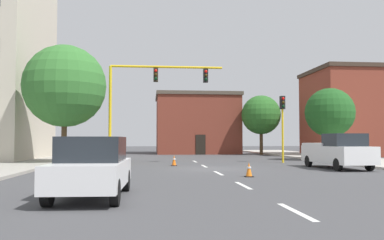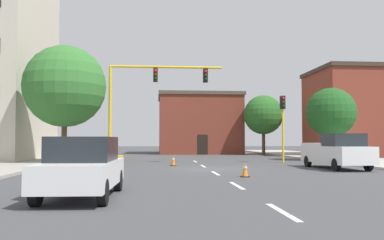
# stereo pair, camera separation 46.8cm
# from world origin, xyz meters

# --- Properties ---
(ground_plane) EXTENTS (160.00, 160.00, 0.00)m
(ground_plane) POSITION_xyz_m (0.00, 0.00, 0.00)
(ground_plane) COLOR #424244
(sidewalk_left) EXTENTS (6.00, 56.00, 0.14)m
(sidewalk_left) POSITION_xyz_m (-12.36, 8.00, 0.07)
(sidewalk_left) COLOR #9E998E
(sidewalk_left) RESTS_ON ground_plane
(sidewalk_right) EXTENTS (6.00, 56.00, 0.14)m
(sidewalk_right) POSITION_xyz_m (12.36, 8.00, 0.07)
(sidewalk_right) COLOR #B2ADA3
(sidewalk_right) RESTS_ON ground_plane
(lane_stripe_seg_0) EXTENTS (0.16, 2.40, 0.01)m
(lane_stripe_seg_0) POSITION_xyz_m (0.00, -14.00, 0.00)
(lane_stripe_seg_0) COLOR silver
(lane_stripe_seg_0) RESTS_ON ground_plane
(lane_stripe_seg_1) EXTENTS (0.16, 2.40, 0.01)m
(lane_stripe_seg_1) POSITION_xyz_m (0.00, -8.50, 0.00)
(lane_stripe_seg_1) COLOR silver
(lane_stripe_seg_1) RESTS_ON ground_plane
(lane_stripe_seg_2) EXTENTS (0.16, 2.40, 0.01)m
(lane_stripe_seg_2) POSITION_xyz_m (0.00, -3.00, 0.00)
(lane_stripe_seg_2) COLOR silver
(lane_stripe_seg_2) RESTS_ON ground_plane
(lane_stripe_seg_3) EXTENTS (0.16, 2.40, 0.01)m
(lane_stripe_seg_3) POSITION_xyz_m (0.00, 2.50, 0.00)
(lane_stripe_seg_3) COLOR silver
(lane_stripe_seg_3) RESTS_ON ground_plane
(lane_stripe_seg_4) EXTENTS (0.16, 2.40, 0.01)m
(lane_stripe_seg_4) POSITION_xyz_m (0.00, 8.00, 0.00)
(lane_stripe_seg_4) COLOR silver
(lane_stripe_seg_4) RESTS_ON ground_plane
(building_brick_center) EXTENTS (9.73, 9.45, 7.07)m
(building_brick_center) POSITION_xyz_m (2.14, 26.78, 3.55)
(building_brick_center) COLOR brown
(building_brick_center) RESTS_ON ground_plane
(building_row_right) EXTENTS (13.10, 8.61, 8.91)m
(building_row_right) POSITION_xyz_m (19.70, 17.80, 4.47)
(building_row_right) COLOR brown
(building_row_right) RESTS_ON ground_plane
(traffic_signal_gantry) EXTENTS (8.72, 1.20, 6.83)m
(traffic_signal_gantry) POSITION_xyz_m (-5.03, 5.65, 2.22)
(traffic_signal_gantry) COLOR yellow
(traffic_signal_gantry) RESTS_ON ground_plane
(traffic_light_pole_right) EXTENTS (0.32, 0.47, 4.80)m
(traffic_light_pole_right) POSITION_xyz_m (6.12, 5.74, 3.53)
(traffic_light_pole_right) COLOR yellow
(traffic_light_pole_right) RESTS_ON ground_plane
(tree_left_near) EXTENTS (5.54, 5.54, 8.04)m
(tree_left_near) POSITION_xyz_m (-9.12, 5.28, 5.26)
(tree_left_near) COLOR #4C3823
(tree_left_near) RESTS_ON ground_plane
(tree_right_far) EXTENTS (4.27, 4.27, 6.50)m
(tree_right_far) POSITION_xyz_m (8.68, 21.10, 4.35)
(tree_right_far) COLOR #4C3823
(tree_right_far) RESTS_ON ground_plane
(tree_right_mid) EXTENTS (3.93, 3.93, 5.78)m
(tree_right_mid) POSITION_xyz_m (10.93, 8.61, 3.81)
(tree_right_mid) COLOR brown
(tree_right_mid) RESTS_ON ground_plane
(pickup_truck_white) EXTENTS (2.24, 5.48, 1.99)m
(pickup_truck_white) POSITION_xyz_m (7.28, -0.51, 0.97)
(pickup_truck_white) COLOR white
(pickup_truck_white) RESTS_ON ground_plane
(sedan_white_near_left) EXTENTS (1.98, 4.55, 1.74)m
(sedan_white_near_left) POSITION_xyz_m (-5.00, -11.22, 0.89)
(sedan_white_near_left) COLOR white
(sedan_white_near_left) RESTS_ON ground_plane
(traffic_cone_roadside_a) EXTENTS (0.36, 0.36, 0.68)m
(traffic_cone_roadside_a) POSITION_xyz_m (-1.86, 2.96, 0.33)
(traffic_cone_roadside_a) COLOR black
(traffic_cone_roadside_a) RESTS_ON ground_plane
(traffic_cone_roadside_b) EXTENTS (0.36, 0.36, 0.66)m
(traffic_cone_roadside_b) POSITION_xyz_m (1.02, -5.17, 0.32)
(traffic_cone_roadside_b) COLOR black
(traffic_cone_roadside_b) RESTS_ON ground_plane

